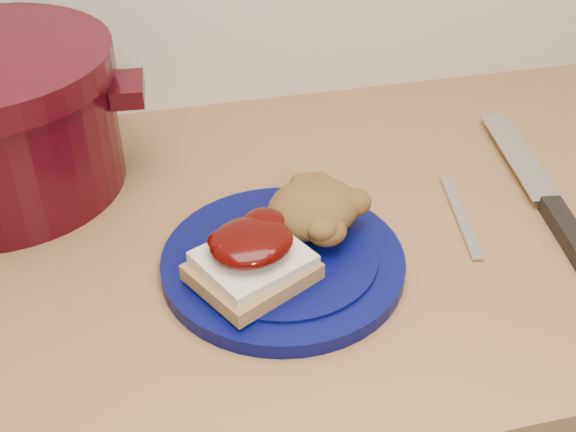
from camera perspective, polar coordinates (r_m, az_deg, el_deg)
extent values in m
cylinder|color=#04073D|center=(0.72, -0.40, -3.69)|extent=(0.32, 0.32, 0.02)
cube|color=olive|center=(0.68, -2.85, -4.43)|extent=(0.13, 0.13, 0.02)
cube|color=beige|center=(0.68, -2.77, -3.39)|extent=(0.12, 0.12, 0.01)
ellipsoid|color=#320201|center=(0.67, -2.92, -2.05)|extent=(0.10, 0.10, 0.02)
ellipsoid|color=brown|center=(0.74, 2.02, 0.62)|extent=(0.12, 0.12, 0.05)
cube|color=black|center=(0.81, 21.41, -1.46)|extent=(0.04, 0.12, 0.02)
cube|color=silver|center=(0.93, 17.74, 4.68)|extent=(0.07, 0.21, 0.00)
cube|color=silver|center=(0.82, 13.46, 0.11)|extent=(0.04, 0.15, 0.00)
cube|color=#33050B|center=(0.84, -12.57, 9.76)|extent=(0.04, 0.07, 0.02)
cylinder|color=black|center=(0.89, -20.98, 5.52)|extent=(0.06, 0.06, 0.11)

